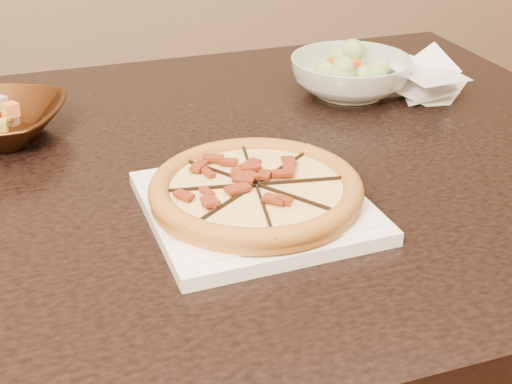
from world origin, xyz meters
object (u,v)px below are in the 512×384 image
(pizza, at_px, (256,189))
(salad_bowl, at_px, (350,76))
(plate, at_px, (256,206))
(dining_table, at_px, (145,227))

(pizza, bearing_deg, salad_bowl, 52.18)
(plate, height_order, salad_bowl, salad_bowl)
(dining_table, xyz_separation_m, salad_bowl, (0.40, 0.20, 0.12))
(plate, relative_size, pizza, 1.06)
(dining_table, bearing_deg, salad_bowl, 26.77)
(plate, bearing_deg, dining_table, 128.25)
(dining_table, bearing_deg, pizza, -51.75)
(pizza, bearing_deg, dining_table, 128.25)
(pizza, bearing_deg, plate, -20.79)
(plate, xyz_separation_m, pizza, (-0.00, 0.00, 0.02))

